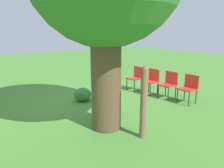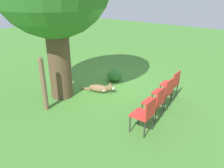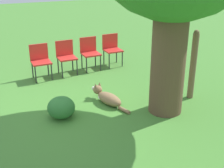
{
  "view_description": "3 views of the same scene",
  "coord_description": "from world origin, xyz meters",
  "px_view_note": "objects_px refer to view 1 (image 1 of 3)",
  "views": [
    {
      "loc": [
        2.87,
        5.11,
        2.1
      ],
      "look_at": [
        0.28,
        1.42,
        0.96
      ],
      "focal_mm": 35.0,
      "sensor_mm": 36.0,
      "label": 1
    },
    {
      "loc": [
        -4.54,
        4.97,
        2.87
      ],
      "look_at": [
        -1.08,
        0.89,
        0.62
      ],
      "focal_mm": 35.0,
      "sensor_mm": 36.0,
      "label": 2
    },
    {
      "loc": [
        5.08,
        -1.44,
        2.81
      ],
      "look_at": [
        -0.14,
        0.54,
        0.46
      ],
      "focal_mm": 50.0,
      "sensor_mm": 36.0,
      "label": 3
    }
  ],
  "objects_px": {
    "red_chair_2": "(169,83)",
    "fence_post": "(144,103)",
    "dog": "(109,104)",
    "red_chair_3": "(189,87)",
    "red_chair_1": "(151,79)",
    "red_chair_0": "(136,77)"
  },
  "relations": [
    {
      "from": "red_chair_0",
      "to": "red_chair_1",
      "type": "height_order",
      "value": "same"
    },
    {
      "from": "fence_post",
      "to": "red_chair_2",
      "type": "xyz_separation_m",
      "value": [
        -2.43,
        -1.45,
        -0.24
      ]
    },
    {
      "from": "red_chair_2",
      "to": "red_chair_3",
      "type": "height_order",
      "value": "same"
    },
    {
      "from": "fence_post",
      "to": "red_chair_1",
      "type": "height_order",
      "value": "fence_post"
    },
    {
      "from": "red_chair_1",
      "to": "red_chair_2",
      "type": "bearing_deg",
      "value": 95.89
    },
    {
      "from": "red_chair_3",
      "to": "fence_post",
      "type": "bearing_deg",
      "value": 13.88
    },
    {
      "from": "red_chair_0",
      "to": "red_chair_1",
      "type": "xyz_separation_m",
      "value": [
        -0.11,
        0.65,
        0.0
      ]
    },
    {
      "from": "red_chair_0",
      "to": "red_chair_3",
      "type": "xyz_separation_m",
      "value": [
        -0.32,
        1.94,
        0.0
      ]
    },
    {
      "from": "dog",
      "to": "fence_post",
      "type": "bearing_deg",
      "value": -121.84
    },
    {
      "from": "fence_post",
      "to": "red_chair_0",
      "type": "height_order",
      "value": "fence_post"
    },
    {
      "from": "dog",
      "to": "red_chair_3",
      "type": "height_order",
      "value": "red_chair_3"
    },
    {
      "from": "dog",
      "to": "fence_post",
      "type": "height_order",
      "value": "fence_post"
    },
    {
      "from": "red_chair_2",
      "to": "fence_post",
      "type": "bearing_deg",
      "value": 27.14
    },
    {
      "from": "red_chair_1",
      "to": "red_chair_3",
      "type": "xyz_separation_m",
      "value": [
        -0.22,
        1.29,
        0.0
      ]
    },
    {
      "from": "red_chair_0",
      "to": "dog",
      "type": "bearing_deg",
      "value": 25.06
    },
    {
      "from": "fence_post",
      "to": "red_chair_0",
      "type": "xyz_separation_m",
      "value": [
        -2.22,
        -2.74,
        -0.24
      ]
    },
    {
      "from": "fence_post",
      "to": "red_chair_3",
      "type": "xyz_separation_m",
      "value": [
        -2.54,
        -0.8,
        -0.24
      ]
    },
    {
      "from": "dog",
      "to": "red_chair_0",
      "type": "height_order",
      "value": "red_chair_0"
    },
    {
      "from": "dog",
      "to": "red_chair_3",
      "type": "bearing_deg",
      "value": -43.08
    },
    {
      "from": "fence_post",
      "to": "red_chair_3",
      "type": "relative_size",
      "value": 1.75
    },
    {
      "from": "red_chair_0",
      "to": "red_chair_1",
      "type": "distance_m",
      "value": 0.66
    },
    {
      "from": "red_chair_2",
      "to": "red_chair_3",
      "type": "bearing_deg",
      "value": 95.89
    }
  ]
}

